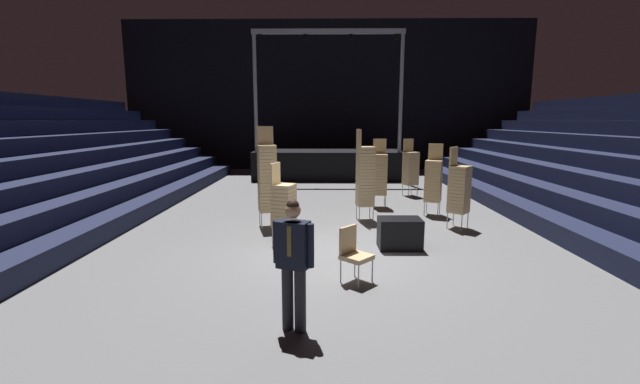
# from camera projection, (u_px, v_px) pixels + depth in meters

# --- Properties ---
(ground_plane) EXTENTS (22.00, 30.00, 0.10)m
(ground_plane) POSITION_uv_depth(u_px,v_px,m) (330.00, 256.00, 8.50)
(ground_plane) COLOR slate
(arena_end_wall) EXTENTS (22.00, 0.30, 8.00)m
(arena_end_wall) POSITION_uv_depth(u_px,v_px,m) (328.00, 96.00, 22.58)
(arena_end_wall) COLOR black
(arena_end_wall) RESTS_ON ground_plane
(stage_riser) EXTENTS (6.84, 2.71, 6.52)m
(stage_riser) POSITION_uv_depth(u_px,v_px,m) (328.00, 162.00, 19.50)
(stage_riser) COLOR black
(stage_riser) RESTS_ON ground_plane
(man_with_tie) EXTENTS (0.56, 0.36, 1.74)m
(man_with_tie) POSITION_uv_depth(u_px,v_px,m) (293.00, 258.00, 5.24)
(man_with_tie) COLOR black
(man_with_tie) RESTS_ON ground_plane
(chair_stack_front_left) EXTENTS (0.58, 0.58, 2.05)m
(chair_stack_front_left) POSITION_uv_depth(u_px,v_px,m) (411.00, 168.00, 14.85)
(chair_stack_front_left) COLOR #B2B5BA
(chair_stack_front_left) RESTS_ON ground_plane
(chair_stack_front_right) EXTENTS (0.58, 0.58, 2.05)m
(chair_stack_front_right) POSITION_uv_depth(u_px,v_px,m) (433.00, 180.00, 11.79)
(chair_stack_front_right) COLOR #B2B5BA
(chair_stack_front_right) RESTS_ON ground_plane
(chair_stack_mid_left) EXTENTS (0.54, 0.54, 2.56)m
(chair_stack_mid_left) POSITION_uv_depth(u_px,v_px,m) (267.00, 177.00, 10.45)
(chair_stack_mid_left) COLOR #B2B5BA
(chair_stack_mid_left) RESTS_ON ground_plane
(chair_stack_mid_right) EXTENTS (0.50, 0.50, 2.48)m
(chair_stack_mid_right) POSITION_uv_depth(u_px,v_px,m) (365.00, 175.00, 11.16)
(chair_stack_mid_right) COLOR #B2B5BA
(chair_stack_mid_right) RESTS_ON ground_plane
(chair_stack_mid_centre) EXTENTS (0.62, 0.62, 2.05)m
(chair_stack_mid_centre) POSITION_uv_depth(u_px,v_px,m) (459.00, 188.00, 10.36)
(chair_stack_mid_centre) COLOR #B2B5BA
(chair_stack_mid_centre) RESTS_ON ground_plane
(chair_stack_rear_left) EXTENTS (0.57, 0.57, 1.79)m
(chair_stack_rear_left) POSITION_uv_depth(u_px,v_px,m) (283.00, 204.00, 9.07)
(chair_stack_rear_left) COLOR #B2B5BA
(chair_stack_rear_left) RESTS_ON ground_plane
(chair_stack_rear_right) EXTENTS (0.46, 0.46, 2.14)m
(chair_stack_rear_right) POSITION_uv_depth(u_px,v_px,m) (380.00, 174.00, 12.88)
(chair_stack_rear_right) COLOR #B2B5BA
(chair_stack_rear_right) RESTS_ON ground_plane
(equipment_road_case) EXTENTS (0.91, 0.62, 0.65)m
(equipment_road_case) POSITION_uv_depth(u_px,v_px,m) (400.00, 233.00, 8.81)
(equipment_road_case) COLOR black
(equipment_road_case) RESTS_ON ground_plane
(loose_chair_near_man) EXTENTS (0.62, 0.62, 0.95)m
(loose_chair_near_man) POSITION_uv_depth(u_px,v_px,m) (353.00, 251.00, 6.96)
(loose_chair_near_man) COLOR #B2B5BA
(loose_chair_near_man) RESTS_ON ground_plane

